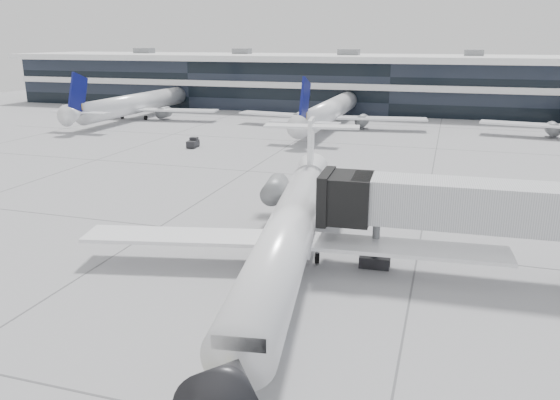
% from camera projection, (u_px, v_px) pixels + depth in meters
% --- Properties ---
extents(ground, '(220.00, 220.00, 0.00)m').
position_uv_depth(ground, '(280.00, 240.00, 40.60)').
color(ground, '#98989B').
rests_on(ground, ground).
extents(terminal, '(170.00, 22.00, 10.00)m').
position_uv_depth(terminal, '(395.00, 86.00, 114.34)').
color(terminal, black).
rests_on(terminal, ground).
extents(bg_jet_left, '(32.00, 40.00, 9.60)m').
position_uv_depth(bg_jet_left, '(140.00, 118.00, 103.77)').
color(bg_jet_left, white).
rests_on(bg_jet_left, ground).
extents(bg_jet_center, '(32.00, 40.00, 9.60)m').
position_uv_depth(bg_jet_center, '(330.00, 127.00, 93.27)').
color(bg_jet_center, white).
rests_on(bg_jet_center, ground).
extents(regional_jet, '(27.31, 34.07, 7.88)m').
position_uv_depth(regional_jet, '(289.00, 230.00, 34.62)').
color(regional_jet, white).
rests_on(regional_jet, ground).
extents(jet_bridge, '(19.45, 4.65, 6.25)m').
position_uv_depth(jet_bridge, '(496.00, 208.00, 32.93)').
color(jet_bridge, silver).
rests_on(jet_bridge, ground).
extents(baggage_tug, '(1.62, 2.55, 1.56)m').
position_uv_depth(baggage_tug, '(269.00, 326.00, 26.91)').
color(baggage_tug, white).
rests_on(baggage_tug, ground).
extents(traffic_cone, '(0.41, 0.41, 0.53)m').
position_uv_depth(traffic_cone, '(303.00, 190.00, 53.00)').
color(traffic_cone, red).
rests_on(traffic_cone, ground).
extents(far_tug, '(1.42, 2.19, 1.33)m').
position_uv_depth(far_tug, '(193.00, 143.00, 75.26)').
color(far_tug, black).
rests_on(far_tug, ground).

